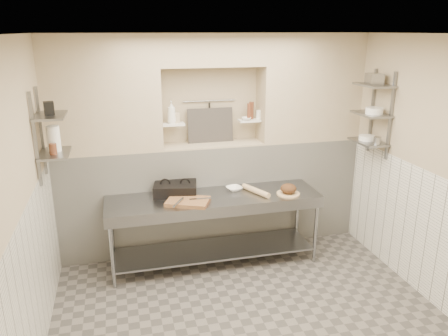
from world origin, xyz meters
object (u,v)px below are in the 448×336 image
object	(u,v)px
bread_loaf	(288,189)
jug_left	(54,139)
bottle_soap	(172,112)
prep_table	(214,216)
rolling_pin	(256,191)
bowl_alcove	(246,119)
panini_press	(175,189)
mixing_bowl	(234,189)
cutting_board	(188,201)

from	to	relation	value
bread_loaf	jug_left	world-z (taller)	jug_left
bottle_soap	jug_left	bearing A→B (deg)	-153.93
prep_table	jug_left	bearing A→B (deg)	-177.38
bread_loaf	rolling_pin	bearing A→B (deg)	161.13
bowl_alcove	panini_press	bearing A→B (deg)	-161.90
jug_left	mixing_bowl	bearing A→B (deg)	6.65
jug_left	bread_loaf	bearing A→B (deg)	-1.29
rolling_pin	bottle_soap	distance (m)	1.43
bread_loaf	bowl_alcove	distance (m)	1.07
mixing_bowl	bowl_alcove	size ratio (longest dim) A/B	1.56
bottle_soap	bowl_alcove	distance (m)	0.97
panini_press	rolling_pin	bearing A→B (deg)	-1.63
mixing_bowl	panini_press	bearing A→B (deg)	176.33
prep_table	bottle_soap	distance (m)	1.40
panini_press	bowl_alcove	xyz separation A→B (m)	(1.00, 0.33, 0.76)
cutting_board	jug_left	distance (m)	1.62
prep_table	rolling_pin	distance (m)	0.60
rolling_pin	bowl_alcove	bearing A→B (deg)	87.10
cutting_board	bottle_soap	xyz separation A→B (m)	(-0.07, 0.69, 0.93)
prep_table	jug_left	size ratio (longest dim) A/B	9.65
prep_table	bottle_soap	world-z (taller)	bottle_soap
mixing_bowl	rolling_pin	size ratio (longest dim) A/B	0.43
prep_table	mixing_bowl	world-z (taller)	mixing_bowl
bottle_soap	bowl_alcove	xyz separation A→B (m)	(0.96, -0.04, -0.12)
panini_press	cutting_board	size ratio (longest dim) A/B	1.19
bowl_alcove	mixing_bowl	bearing A→B (deg)	-125.03
prep_table	bread_loaf	xyz separation A→B (m)	(0.91, -0.14, 0.33)
rolling_pin	bottle_soap	xyz separation A→B (m)	(-0.94, 0.58, 0.92)
panini_press	bread_loaf	size ratio (longest dim) A/B	2.92
bowl_alcove	jug_left	world-z (taller)	jug_left
bottle_soap	jug_left	world-z (taller)	bottle_soap
prep_table	bowl_alcove	xyz separation A→B (m)	(0.56, 0.53, 1.09)
bowl_alcove	jug_left	distance (m)	2.37
rolling_pin	panini_press	bearing A→B (deg)	167.55
cutting_board	prep_table	bearing A→B (deg)	20.22
prep_table	panini_press	world-z (taller)	panini_press
prep_table	bowl_alcove	bearing A→B (deg)	43.64
bowl_alcove	rolling_pin	bearing A→B (deg)	-92.90
cutting_board	panini_press	bearing A→B (deg)	106.66
panini_press	mixing_bowl	bearing A→B (deg)	7.15
mixing_bowl	bowl_alcove	distance (m)	0.93
panini_press	bowl_alcove	world-z (taller)	bowl_alcove
panini_press	rolling_pin	size ratio (longest dim) A/B	1.27
panini_press	prep_table	bearing A→B (deg)	-14.01
bread_loaf	bowl_alcove	bearing A→B (deg)	117.61
prep_table	bottle_soap	size ratio (longest dim) A/B	9.23
cutting_board	bread_loaf	size ratio (longest dim) A/B	2.45
mixing_bowl	bottle_soap	size ratio (longest dim) A/B	0.69
mixing_bowl	jug_left	distance (m)	2.20
prep_table	rolling_pin	xyz separation A→B (m)	(0.53, -0.01, 0.29)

